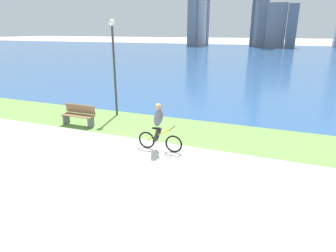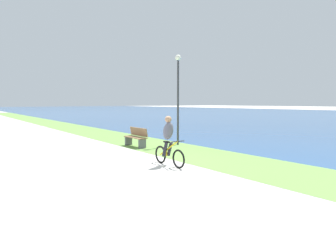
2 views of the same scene
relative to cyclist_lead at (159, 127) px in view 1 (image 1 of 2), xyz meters
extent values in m
plane|color=#B2AFA8|center=(-0.77, -1.05, -0.83)|extent=(300.00, 300.00, 0.00)
cube|color=#6B9947|center=(-0.77, 2.25, -0.82)|extent=(120.00, 3.11, 0.01)
cube|color=#2D568C|center=(-0.77, 40.53, -0.83)|extent=(300.00, 73.45, 0.00)
torus|color=black|center=(0.54, 0.00, -0.52)|extent=(0.61, 0.06, 0.61)
torus|color=black|center=(-0.47, 0.00, -0.52)|extent=(0.61, 0.06, 0.61)
cylinder|color=gold|center=(0.01, 0.00, -0.25)|extent=(0.98, 0.04, 0.59)
cylinder|color=gold|center=(-0.11, 0.00, -0.30)|extent=(0.04, 0.04, 0.45)
cube|color=black|center=(-0.11, 0.00, -0.05)|extent=(0.24, 0.10, 0.05)
cylinder|color=black|center=(0.49, 0.00, 0.03)|extent=(0.03, 0.52, 0.03)
ellipsoid|color=#595966|center=(-0.01, 0.00, 0.33)|extent=(0.40, 0.36, 0.65)
sphere|color=#A57A59|center=(-0.01, 0.00, 0.71)|extent=(0.22, 0.22, 0.22)
cylinder|color=#26262D|center=(-0.06, 0.10, -0.29)|extent=(0.27, 0.11, 0.49)
cylinder|color=#26262D|center=(-0.06, -0.10, -0.29)|extent=(0.27, 0.11, 0.49)
cube|color=olive|center=(-4.32, 1.20, -0.38)|extent=(1.50, 0.45, 0.04)
cube|color=olive|center=(-4.32, 1.39, -0.13)|extent=(1.50, 0.11, 0.40)
cube|color=#595960|center=(-3.67, 1.20, -0.60)|extent=(0.08, 0.37, 0.45)
cube|color=#595960|center=(-4.97, 1.20, -0.60)|extent=(0.08, 0.37, 0.45)
cylinder|color=#38383D|center=(-3.63, 3.23, 1.25)|extent=(0.10, 0.10, 4.15)
sphere|color=white|center=(-3.63, 3.23, 3.42)|extent=(0.28, 0.28, 0.28)
cube|color=slate|center=(-19.50, 67.17, 5.53)|extent=(2.38, 3.16, 12.71)
cube|color=slate|center=(-18.85, 72.51, 7.74)|extent=(3.69, 2.19, 17.15)
cube|color=#B7B7BC|center=(-18.07, 68.12, 6.98)|extent=(2.79, 2.81, 15.61)
cube|color=slate|center=(-4.27, 72.93, 7.03)|extent=(3.01, 2.15, 15.72)
cube|color=#8C939E|center=(-3.12, 70.10, 6.79)|extent=(3.07, 2.57, 15.25)
cube|color=slate|center=(0.65, 66.25, 4.04)|extent=(4.14, 2.06, 9.73)
cube|color=slate|center=(3.97, 66.37, 3.87)|extent=(2.18, 4.26, 9.40)
camera|label=1|loc=(3.72, -8.47, 3.12)|focal=31.06mm
camera|label=2|loc=(7.87, -5.74, 1.26)|focal=31.83mm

